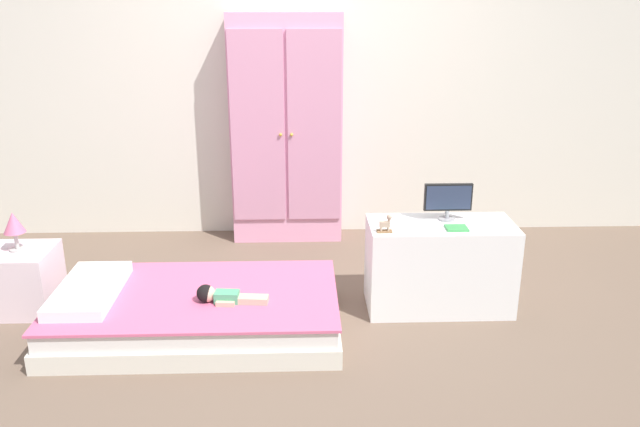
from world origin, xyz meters
The scene contains 12 objects.
ground_plane centered at (0.00, 0.00, -0.01)m, with size 10.00×10.00×0.02m, color brown.
back_wall centered at (0.00, 1.57, 1.35)m, with size 6.40×0.05×2.70m, color silver.
bed centered at (-0.60, -0.06, 0.11)m, with size 1.58×0.90×0.23m.
pillow centered at (-1.19, -0.06, 0.26)m, with size 0.32×0.65×0.06m, color white.
doll centered at (-0.47, -0.16, 0.26)m, with size 0.39×0.14×0.10m.
nightstand centered at (-1.68, 0.24, 0.19)m, with size 0.38×0.38×0.38m, color silver.
table_lamp centered at (-1.68, 0.24, 0.54)m, with size 0.12×0.12×0.24m.
wardrobe centered at (-0.11, 1.40, 0.85)m, with size 0.82×0.29×1.69m.
tv_stand centered at (0.81, 0.18, 0.27)m, with size 0.86×0.40×0.54m, color white.
tv_monitor centered at (0.85, 0.25, 0.67)m, with size 0.28×0.10×0.22m.
rocking_horse_toy centered at (0.46, 0.05, 0.58)m, with size 0.09×0.04×0.11m.
book_green centered at (0.88, 0.09, 0.54)m, with size 0.12×0.10×0.01m, color #429E51.
Camera 1 is at (-0.02, -3.31, 1.81)m, focal length 35.83 mm.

